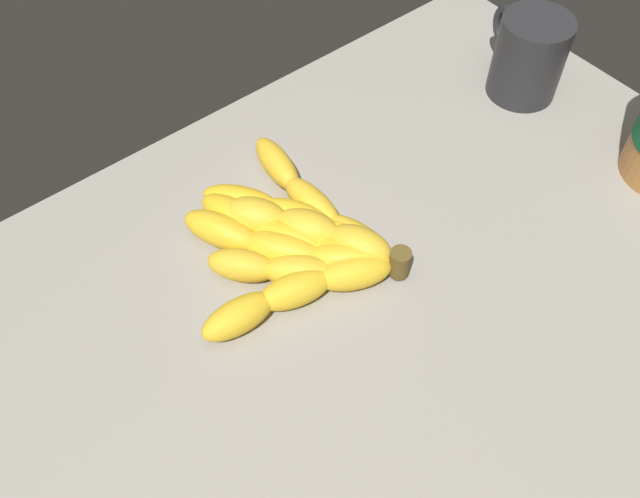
# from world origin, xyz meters

# --- Properties ---
(ground_plane) EXTENTS (0.90, 0.58, 0.05)m
(ground_plane) POSITION_xyz_m (0.00, 0.00, -0.02)
(ground_plane) COLOR gray
(banana_bunch) EXTENTS (0.20, 0.23, 0.04)m
(banana_bunch) POSITION_xyz_m (0.01, 0.07, 0.02)
(banana_bunch) COLOR gold
(banana_bunch) RESTS_ON ground_plane
(coffee_mug) EXTENTS (0.08, 0.11, 0.09)m
(coffee_mug) POSITION_xyz_m (0.35, 0.10, 0.05)
(coffee_mug) COLOR #262628
(coffee_mug) RESTS_ON ground_plane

